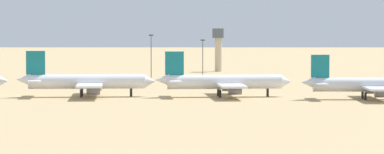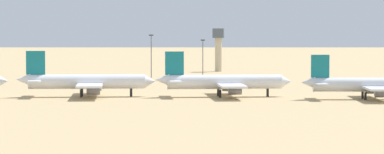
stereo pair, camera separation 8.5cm
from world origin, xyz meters
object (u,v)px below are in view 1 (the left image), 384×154
at_px(parked_jet_teal_2, 223,82).
at_px(light_pole_west, 151,53).
at_px(parked_jet_teal_3, 368,85).
at_px(control_tower, 218,46).
at_px(light_pole_mid, 203,55).
at_px(parked_jet_teal_1, 86,82).

bearing_deg(parked_jet_teal_2, light_pole_west, 98.93).
distance_m(parked_jet_teal_3, control_tower, 179.64).
height_order(parked_jet_teal_3, light_pole_mid, light_pole_mid).
xyz_separation_m(parked_jet_teal_3, control_tower, (-55.13, 170.78, 8.01)).
bearing_deg(light_pole_west, parked_jet_teal_2, -70.92).
xyz_separation_m(parked_jet_teal_1, light_pole_west, (4.27, 109.56, 5.63)).
relative_size(parked_jet_teal_3, light_pole_mid, 2.49).
distance_m(parked_jet_teal_1, light_pole_mid, 122.19).
bearing_deg(parked_jet_teal_3, light_pole_mid, 110.38).
distance_m(parked_jet_teal_1, parked_jet_teal_3, 82.97).
xyz_separation_m(parked_jet_teal_3, light_pole_mid, (-58.24, 121.95, 4.82)).
bearing_deg(parked_jet_teal_2, light_pole_mid, 87.80).
bearing_deg(parked_jet_teal_3, parked_jet_teal_2, 166.54).
relative_size(parked_jet_teal_3, control_tower, 1.92).
bearing_deg(parked_jet_teal_3, parked_jet_teal_1, 173.22).
distance_m(parked_jet_teal_1, light_pole_west, 109.79).
height_order(parked_jet_teal_1, light_pole_west, light_pole_west).
height_order(control_tower, light_pole_west, control_tower).
bearing_deg(light_pole_west, parked_jet_teal_1, -92.23).
relative_size(light_pole_west, light_pole_mid, 1.14).
bearing_deg(parked_jet_teal_3, control_tower, 102.74).
relative_size(parked_jet_teal_1, parked_jet_teal_3, 1.07).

